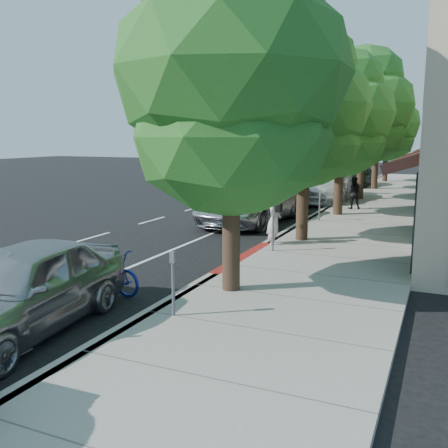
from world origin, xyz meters
The scene contains 18 objects.
ground centered at (0.00, 0.00, 0.00)m, with size 120.00×120.00×0.00m, color black.
sidewalk centered at (2.30, 8.00, 0.07)m, with size 4.60×56.00×0.15m, color gray.
curb centered at (0.00, 8.00, 0.07)m, with size 0.30×56.00×0.15m, color #9E998E.
curb_red_segment centered at (0.00, 1.00, 0.07)m, with size 0.32×4.00×0.15m, color maroon.
street_tree_0 centered at (0.90, -2.00, 4.76)m, with size 5.10×5.10×7.82m.
street_tree_1 centered at (0.90, 4.00, 4.42)m, with size 4.24×4.24×7.12m.
street_tree_2 centered at (0.90, 10.00, 4.45)m, with size 4.61×4.61×7.27m.
street_tree_3 centered at (0.90, 16.00, 5.08)m, with size 5.38×5.38×8.33m.
street_tree_4 centered at (0.90, 22.00, 4.37)m, with size 4.10×4.10×7.02m.
street_tree_5 centered at (0.90, 28.00, 4.40)m, with size 4.83×4.83×7.27m.
cyclist centered at (0.25, 3.00, 0.91)m, with size 0.67×0.44×1.83m, color silver.
bicycle centered at (-1.80, -3.00, 0.50)m, with size 0.67×1.92×1.01m, color navy.
silver_suv centered at (-2.17, 7.05, 0.83)m, with size 2.75×5.97×1.66m, color #BBBBC0.
dark_sedan centered at (-2.16, 11.36, 0.76)m, with size 1.61×4.63×1.52m, color black.
white_pickup centered at (-0.68, 15.25, 0.87)m, with size 2.43×5.97×1.73m, color white.
dark_suv_far centered at (-0.50, 23.68, 0.80)m, with size 1.89×4.70×1.60m, color black.
near_car_a centered at (-1.75, -5.50, 0.83)m, with size 1.97×4.89×1.66m, color #A3A2A7.
pedestrian centered at (1.21, 12.01, 0.91)m, with size 0.74×0.58×1.52m, color black.
Camera 1 is at (5.16, -11.98, 3.55)m, focal length 40.00 mm.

